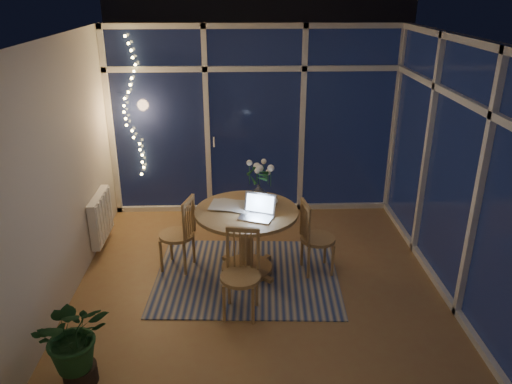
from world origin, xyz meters
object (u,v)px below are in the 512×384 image
at_px(dining_table, 247,242).
at_px(chair_right, 318,237).
at_px(flower_vase, 259,192).
at_px(chair_left, 176,233).
at_px(potted_plant, 75,345).
at_px(laptop, 256,207).
at_px(chair_front, 240,275).

distance_m(dining_table, chair_right, 0.80).
xyz_separation_m(dining_table, flower_vase, (0.14, 0.26, 0.49)).
bearing_deg(dining_table, chair_left, 172.08).
height_order(chair_right, potted_plant, chair_right).
relative_size(chair_right, potted_plant, 1.16).
distance_m(dining_table, chair_left, 0.80).
xyz_separation_m(chair_right, laptop, (-0.70, -0.18, 0.46)).
bearing_deg(flower_vase, chair_front, -101.66).
xyz_separation_m(dining_table, chair_right, (0.80, -0.02, 0.05)).
relative_size(laptop, potted_plant, 0.45).
bearing_deg(laptop, potted_plant, -114.03).
relative_size(dining_table, potted_plant, 1.49).
relative_size(dining_table, chair_front, 1.27).
bearing_deg(flower_vase, potted_plant, -128.72).
xyz_separation_m(dining_table, laptop, (0.10, -0.20, 0.51)).
xyz_separation_m(dining_table, potted_plant, (-1.41, -1.67, -0.01)).
bearing_deg(chair_right, flower_vase, 58.71).
xyz_separation_m(laptop, potted_plant, (-1.51, -1.47, -0.52)).
xyz_separation_m(chair_left, potted_plant, (-0.61, -1.78, -0.07)).
height_order(chair_left, potted_plant, chair_left).
bearing_deg(chair_left, chair_right, 101.30).
bearing_deg(laptop, dining_table, 138.19).
height_order(laptop, flower_vase, laptop).
bearing_deg(chair_right, laptop, 96.15).
distance_m(chair_left, chair_right, 1.60).
height_order(dining_table, potted_plant, dining_table).
relative_size(chair_front, potted_plant, 1.18).
height_order(chair_front, flower_vase, flower_vase).
bearing_deg(laptop, chair_right, 35.98).
height_order(dining_table, laptop, laptop).
xyz_separation_m(laptop, flower_vase, (0.04, 0.46, -0.02)).
bearing_deg(dining_table, flower_vase, 61.18).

